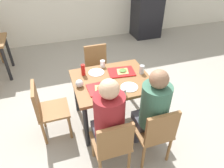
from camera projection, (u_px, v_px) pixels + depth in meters
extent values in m
cube|color=#9E998E|center=(112.00, 119.00, 3.17)|extent=(10.00, 10.00, 0.02)
cube|color=brown|center=(112.00, 81.00, 2.75)|extent=(1.04, 0.85, 0.04)
cylinder|color=black|center=(86.00, 127.00, 2.57)|extent=(0.06, 0.06, 0.70)
cylinder|color=black|center=(152.00, 111.00, 2.80)|extent=(0.06, 0.06, 0.70)
cylinder|color=black|center=(76.00, 93.00, 3.13)|extent=(0.06, 0.06, 0.70)
cylinder|color=black|center=(132.00, 82.00, 3.36)|extent=(0.06, 0.06, 0.70)
cube|color=olive|center=(110.00, 141.00, 2.30)|extent=(0.40, 0.40, 0.03)
cube|color=olive|center=(116.00, 141.00, 2.03)|extent=(0.38, 0.04, 0.40)
cylinder|color=olive|center=(93.00, 146.00, 2.51)|extent=(0.04, 0.04, 0.40)
cylinder|color=olive|center=(119.00, 139.00, 2.60)|extent=(0.04, 0.04, 0.40)
cylinder|color=olive|center=(129.00, 161.00, 2.34)|extent=(0.04, 0.04, 0.40)
cube|color=olive|center=(152.00, 130.00, 2.43)|extent=(0.40, 0.40, 0.03)
cube|color=olive|center=(162.00, 129.00, 2.16)|extent=(0.38, 0.04, 0.40)
cylinder|color=olive|center=(132.00, 135.00, 2.64)|extent=(0.04, 0.04, 0.40)
cylinder|color=olive|center=(155.00, 129.00, 2.73)|extent=(0.04, 0.04, 0.40)
cylinder|color=olive|center=(143.00, 157.00, 2.38)|extent=(0.04, 0.04, 0.40)
cylinder|color=olive|center=(169.00, 149.00, 2.47)|extent=(0.04, 0.04, 0.40)
cube|color=olive|center=(99.00, 72.00, 3.48)|extent=(0.40, 0.40, 0.03)
cube|color=olive|center=(95.00, 56.00, 3.49)|extent=(0.38, 0.04, 0.40)
cylinder|color=olive|center=(111.00, 86.00, 3.52)|extent=(0.04, 0.04, 0.40)
cylinder|color=olive|center=(92.00, 90.00, 3.43)|extent=(0.04, 0.04, 0.40)
cylinder|color=olive|center=(106.00, 76.00, 3.78)|extent=(0.04, 0.04, 0.40)
cylinder|color=olive|center=(88.00, 79.00, 3.70)|extent=(0.04, 0.04, 0.40)
cube|color=olive|center=(53.00, 110.00, 2.71)|extent=(0.40, 0.40, 0.03)
cube|color=olive|center=(36.00, 100.00, 2.54)|extent=(0.04, 0.38, 0.40)
cylinder|color=olive|center=(67.00, 111.00, 3.02)|extent=(0.04, 0.04, 0.40)
cylinder|color=olive|center=(70.00, 127.00, 2.75)|extent=(0.04, 0.04, 0.40)
cylinder|color=olive|center=(43.00, 116.00, 2.93)|extent=(0.04, 0.04, 0.40)
cylinder|color=olive|center=(44.00, 134.00, 2.67)|extent=(0.04, 0.04, 0.40)
cylinder|color=#383842|center=(99.00, 139.00, 2.57)|extent=(0.10, 0.10, 0.43)
cylinder|color=#383842|center=(111.00, 136.00, 2.61)|extent=(0.10, 0.10, 0.43)
cube|color=#383842|center=(107.00, 129.00, 2.36)|extent=(0.32, 0.28, 0.10)
cylinder|color=maroon|center=(109.00, 116.00, 2.09)|extent=(0.32, 0.32, 0.52)
sphere|color=#DBAD89|center=(109.00, 89.00, 1.89)|extent=(0.20, 0.20, 0.20)
cylinder|color=#383842|center=(137.00, 129.00, 2.70)|extent=(0.10, 0.10, 0.43)
cylinder|color=#383842|center=(147.00, 127.00, 2.74)|extent=(0.10, 0.10, 0.43)
cube|color=#383842|center=(147.00, 119.00, 2.49)|extent=(0.32, 0.28, 0.10)
cylinder|color=#386651|center=(155.00, 106.00, 2.22)|extent=(0.32, 0.32, 0.52)
sphere|color=#8C664C|center=(159.00, 79.00, 2.02)|extent=(0.20, 0.20, 0.20)
cube|color=red|center=(102.00, 88.00, 2.57)|extent=(0.37, 0.27, 0.02)
cube|color=red|center=(121.00, 72.00, 2.88)|extent=(0.39, 0.30, 0.02)
cylinder|color=white|center=(96.00, 72.00, 2.88)|extent=(0.22, 0.22, 0.01)
cylinder|color=white|center=(129.00, 87.00, 2.59)|extent=(0.22, 0.22, 0.01)
pyramid|color=#DBAD60|center=(101.00, 88.00, 2.54)|extent=(0.22, 0.22, 0.01)
ellipsoid|color=#B74723|center=(101.00, 88.00, 2.54)|extent=(0.15, 0.15, 0.01)
pyramid|color=#DBAD60|center=(123.00, 71.00, 2.87)|extent=(0.22, 0.22, 0.01)
ellipsoid|color=#4C7233|center=(123.00, 70.00, 2.87)|extent=(0.15, 0.15, 0.01)
cylinder|color=white|center=(103.00, 64.00, 2.98)|extent=(0.07, 0.07, 0.10)
cylinder|color=white|center=(124.00, 92.00, 2.44)|extent=(0.07, 0.07, 0.10)
cylinder|color=#B7BCC6|center=(142.00, 69.00, 2.83)|extent=(0.07, 0.07, 0.12)
cylinder|color=red|center=(83.00, 70.00, 2.78)|extent=(0.06, 0.06, 0.16)
sphere|color=silver|center=(79.00, 83.00, 2.58)|extent=(0.10, 0.10, 0.10)
cube|color=black|center=(148.00, 1.00, 5.30)|extent=(0.70, 0.60, 1.90)
cylinder|color=black|center=(6.00, 64.00, 3.83)|extent=(0.06, 0.06, 0.70)
cylinder|color=black|center=(9.00, 51.00, 4.27)|extent=(0.06, 0.06, 0.70)
cylinder|color=olive|center=(1.00, 55.00, 4.45)|extent=(0.04, 0.04, 0.40)
cylinder|color=olive|center=(2.00, 48.00, 4.71)|extent=(0.04, 0.04, 0.40)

